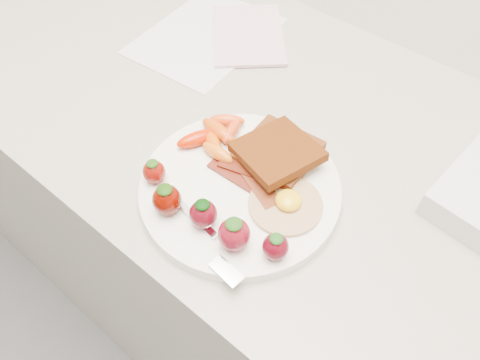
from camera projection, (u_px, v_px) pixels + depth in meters
The scene contains 11 objects.
counter at pixel (286, 279), 1.05m from camera, with size 2.00×0.60×0.90m, color gray.
plate at pixel (240, 189), 0.63m from camera, with size 0.27×0.27×0.02m, color white.
toast_lower at pixel (279, 152), 0.65m from camera, with size 0.10×0.10×0.01m, color #371D09.
toast_upper at pixel (277, 152), 0.63m from camera, with size 0.10×0.10×0.01m, color #3D1B04.
fried_egg at pixel (286, 203), 0.60m from camera, with size 0.13×0.13×0.02m.
bacon_strips at pixel (250, 176), 0.63m from camera, with size 0.12×0.07×0.01m.
baby_carrots at pixel (216, 136), 0.66m from camera, with size 0.09×0.11×0.02m.
strawberries at pixel (206, 214), 0.57m from camera, with size 0.22×0.07×0.05m.
fork at pixel (205, 238), 0.57m from camera, with size 0.16×0.05×0.00m.
paper_sheet at pixel (206, 36), 0.86m from camera, with size 0.20×0.26×0.00m, color silver.
notepad at pixel (248, 35), 0.85m from camera, with size 0.13×0.18×0.01m, color beige.
Camera 1 is at (0.22, 1.27, 1.41)m, focal length 35.00 mm.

